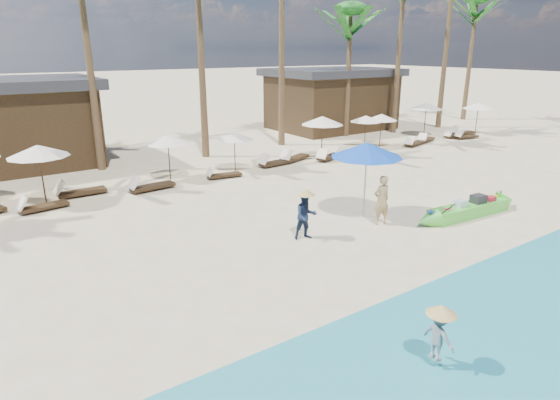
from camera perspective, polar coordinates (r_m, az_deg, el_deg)
ground at (r=13.85m, az=8.39°, el=-6.45°), size 240.00×240.00×0.00m
wet_sand_strip at (r=11.18m, az=26.44°, el=-14.69°), size 240.00×4.50×0.01m
green_canoe at (r=17.92m, az=22.04°, el=-1.07°), size 5.58×0.96×0.71m
tourist at (r=16.02m, az=12.28°, el=-0.00°), size 0.67×0.49×1.70m
vendor_green at (r=14.48m, az=3.16°, el=-1.97°), size 0.85×0.74×1.50m
vendor_yellow at (r=9.36m, az=18.78°, el=-15.38°), size 0.38×0.66×1.02m
blue_umbrella at (r=16.22m, az=10.55°, el=6.03°), size 2.47×2.47×2.66m
resort_parasol_4 at (r=19.63m, az=-27.42°, el=5.35°), size 2.22×2.22×2.29m
lounger_4_left at (r=19.23m, az=-27.17°, el=-0.64°), size 1.79×0.77×0.59m
lounger_4_right at (r=20.46m, az=-23.40°, el=1.00°), size 1.96×0.61×0.66m
resort_parasol_5 at (r=21.50m, az=-13.54°, el=7.20°), size 1.98×1.98×2.04m
lounger_5_left at (r=20.29m, az=-15.63°, el=1.69°), size 1.98×0.76×0.66m
resort_parasol_6 at (r=22.57m, az=-5.60°, el=7.79°), size 1.85×1.85×1.90m
lounger_6_left at (r=21.64m, az=-7.06°, el=3.14°), size 1.67×0.72×0.55m
lounger_6_right at (r=23.69m, az=-0.78°, el=4.65°), size 1.92×0.75×0.64m
resort_parasol_7 at (r=24.95m, az=5.19°, el=9.62°), size 2.24×2.24×2.30m
lounger_7_left at (r=24.71m, az=1.67°, el=5.22°), size 2.01×1.17×0.65m
lounger_7_right at (r=25.12m, az=5.90°, el=5.32°), size 1.91×1.12×0.62m
resort_parasol_8 at (r=28.49m, az=10.43°, el=9.72°), size 1.85×1.85×1.91m
lounger_8_left at (r=26.09m, az=8.51°, el=5.71°), size 1.93×0.77×0.64m
resort_parasol_9 at (r=29.02m, az=12.26°, el=9.84°), size 1.90×1.90×1.95m
lounger_9_left at (r=29.84m, az=15.99°, el=6.73°), size 1.83×0.96×0.60m
lounger_9_right at (r=31.35m, az=17.36°, el=7.11°), size 1.74×0.99×0.57m
resort_parasol_10 at (r=33.29m, az=17.43°, el=10.90°), size 2.18×2.18×2.25m
lounger_10_left at (r=33.37m, az=20.35°, el=7.42°), size 1.64×0.53×0.56m
lounger_10_right at (r=33.33m, az=21.70°, el=7.27°), size 1.77×0.79×0.58m
resort_parasol_11 at (r=35.22m, az=23.05°, el=10.54°), size 2.10×2.10×2.17m
lounger_11_left at (r=34.84m, az=21.24°, el=7.75°), size 1.82×0.93×0.59m
palm_6 at (r=32.03m, az=8.57°, el=20.28°), size 2.08×2.08×8.51m
palm_9 at (r=42.40m, az=22.70°, el=19.94°), size 2.08×2.08×9.82m
pavilion_east at (r=35.19m, az=6.29°, el=12.22°), size 8.80×6.60×4.30m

